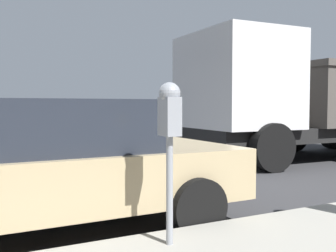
# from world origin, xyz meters

# --- Properties ---
(ground_plane) EXTENTS (220.00, 220.00, 0.00)m
(ground_plane) POSITION_xyz_m (0.00, 0.00, 0.00)
(ground_plane) COLOR #333335
(parking_meter) EXTENTS (0.21, 0.19, 1.43)m
(parking_meter) POSITION_xyz_m (-2.57, -0.68, 1.27)
(parking_meter) COLOR gray
(parking_meter) RESTS_ON sidewalk
(car_tan) EXTENTS (2.20, 4.24, 1.47)m
(car_tan) POSITION_xyz_m (-1.11, 0.09, 0.78)
(car_tan) COLOR tan
(car_tan) RESTS_ON ground_plane
(dump_truck) EXTENTS (3.15, 6.98, 3.10)m
(dump_truck) POSITION_xyz_m (1.99, -7.12, 1.58)
(dump_truck) COLOR black
(dump_truck) RESTS_ON ground_plane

